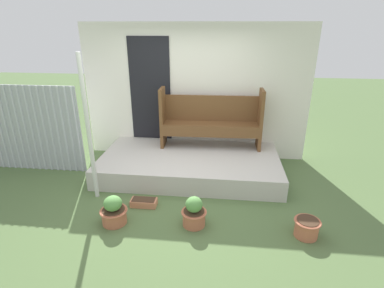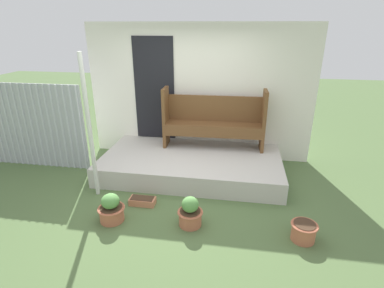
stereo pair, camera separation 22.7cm
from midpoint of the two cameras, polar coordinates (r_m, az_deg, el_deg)
name	(u,v)px [view 1 (the left image)]	position (r m, az deg, el deg)	size (l,w,h in m)	color
ground_plane	(175,196)	(4.86, -4.64, -9.91)	(24.00, 24.00, 0.00)	#516B3D
porch_slab	(190,164)	(5.48, -1.61, -3.92)	(3.19, 1.66, 0.34)	beige
house_wall	(193,93)	(5.92, -0.96, 9.66)	(4.39, 0.08, 2.60)	white
fence_corrugated	(1,128)	(6.55, -33.49, 2.58)	(3.06, 0.05, 1.59)	#ADB2B7
support_post	(89,131)	(4.66, -20.42, 2.37)	(0.06, 0.06, 2.21)	silver
bench	(211,118)	(5.66, 2.47, 4.96)	(1.90, 0.45, 1.13)	brown
flower_pot_left	(114,212)	(4.34, -16.18, -12.28)	(0.38, 0.38, 0.41)	#B76647
flower_pot_middle	(194,213)	(4.14, -1.23, -13.04)	(0.35, 0.35, 0.43)	#B76647
flower_pot_right	(307,227)	(4.20, 19.53, -14.74)	(0.34, 0.34, 0.24)	#B76647
planter_box_rect	(144,202)	(4.67, -10.56, -10.90)	(0.39, 0.18, 0.11)	tan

